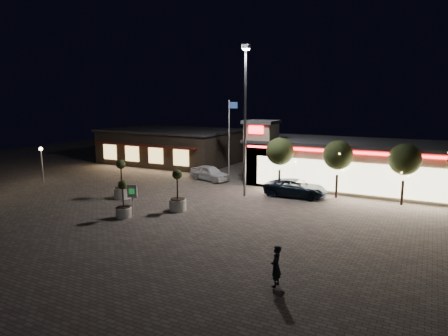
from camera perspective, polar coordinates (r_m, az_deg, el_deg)
The scene contains 17 objects.
ground at distance 28.14m, azimuth -7.69°, elevation -7.00°, with size 90.00×90.00×0.00m, color #6A5F56.
retail_building at distance 38.70m, azimuth 18.06°, elevation 0.61°, with size 20.40×8.40×6.10m.
restaurant_building at distance 51.68m, azimuth -7.71°, elevation 3.18°, with size 16.40×11.00×4.30m.
floodlight_pole at distance 32.91m, azimuth 3.05°, elevation 7.94°, with size 0.60×0.40×12.38m.
flagpole at distance 39.24m, azimuth 0.85°, elevation 4.95°, with size 0.95×0.10×8.00m.
lamp_post_west at distance 42.85m, azimuth -24.63°, elevation 1.38°, with size 0.36×0.36×3.48m.
string_tree_a at distance 35.23m, azimuth 7.99°, elevation 2.35°, with size 2.42×2.42×4.79m.
string_tree_b at distance 33.91m, azimuth 15.97°, elevation 1.76°, with size 2.42×2.42×4.79m.
string_tree_c at distance 33.29m, azimuth 24.42°, elevation 1.11°, with size 2.42×2.42×4.79m.
pickup_truck at distance 34.04m, azimuth 10.20°, elevation -2.82°, with size 2.43×5.26×1.46m, color black.
white_sedan at distance 40.12m, azimuth -2.07°, elevation -0.69°, with size 1.80×4.46×1.52m, color white.
pedestrian at distance 18.07m, azimuth 7.43°, elevation -13.73°, with size 0.67×0.44×1.85m, color black.
dog at distance 17.27m, azimuth 7.91°, elevation -17.22°, with size 0.55×0.34×0.30m.
planter_left at distance 33.91m, azimuth -14.39°, elevation -2.56°, with size 1.32×1.32×3.24m.
planter_mid at distance 28.53m, azimuth -14.17°, elevation -5.28°, with size 1.07×1.07×2.64m.
planter_right at distance 29.54m, azimuth -6.65°, elevation -4.26°, with size 1.25×1.25×3.06m.
valet_sign at distance 28.78m, azimuth -12.99°, elevation -3.63°, with size 0.71×0.27×2.19m.
Camera 1 is at (15.64, -21.93, 8.15)m, focal length 32.00 mm.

